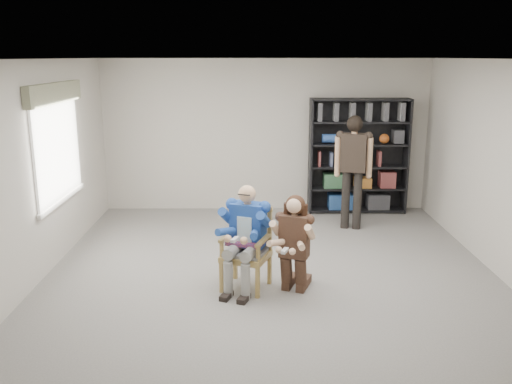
{
  "coord_description": "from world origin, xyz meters",
  "views": [
    {
      "loc": [
        -0.26,
        -6.49,
        2.83
      ],
      "look_at": [
        -0.2,
        0.6,
        1.05
      ],
      "focal_mm": 38.0,
      "sensor_mm": 36.0,
      "label": 1
    }
  ],
  "objects_px": {
    "armchair": "(246,249)",
    "seated_man": "(246,238)",
    "bookshelf": "(358,156)",
    "kneeling_woman": "(294,245)",
    "standing_man": "(353,174)"
  },
  "relations": [
    {
      "from": "bookshelf",
      "to": "standing_man",
      "type": "bearing_deg",
      "value": -105.57
    },
    {
      "from": "bookshelf",
      "to": "kneeling_woman",
      "type": "bearing_deg",
      "value": -112.11
    },
    {
      "from": "seated_man",
      "to": "bookshelf",
      "type": "relative_size",
      "value": 0.63
    },
    {
      "from": "armchair",
      "to": "seated_man",
      "type": "bearing_deg",
      "value": -69.61
    },
    {
      "from": "bookshelf",
      "to": "standing_man",
      "type": "height_order",
      "value": "bookshelf"
    },
    {
      "from": "seated_man",
      "to": "bookshelf",
      "type": "bearing_deg",
      "value": 79.93
    },
    {
      "from": "seated_man",
      "to": "standing_man",
      "type": "relative_size",
      "value": 0.7
    },
    {
      "from": "armchair",
      "to": "bookshelf",
      "type": "xyz_separation_m",
      "value": [
        2.03,
        3.45,
        0.54
      ]
    },
    {
      "from": "seated_man",
      "to": "kneeling_woman",
      "type": "distance_m",
      "value": 0.59
    },
    {
      "from": "bookshelf",
      "to": "standing_man",
      "type": "distance_m",
      "value": 1.06
    },
    {
      "from": "kneeling_woman",
      "to": "standing_man",
      "type": "bearing_deg",
      "value": 85.83
    },
    {
      "from": "kneeling_woman",
      "to": "bookshelf",
      "type": "relative_size",
      "value": 0.58
    },
    {
      "from": "seated_man",
      "to": "kneeling_woman",
      "type": "bearing_deg",
      "value": 8.7
    },
    {
      "from": "seated_man",
      "to": "bookshelf",
      "type": "height_order",
      "value": "bookshelf"
    },
    {
      "from": "standing_man",
      "to": "seated_man",
      "type": "bearing_deg",
      "value": -110.97
    }
  ]
}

